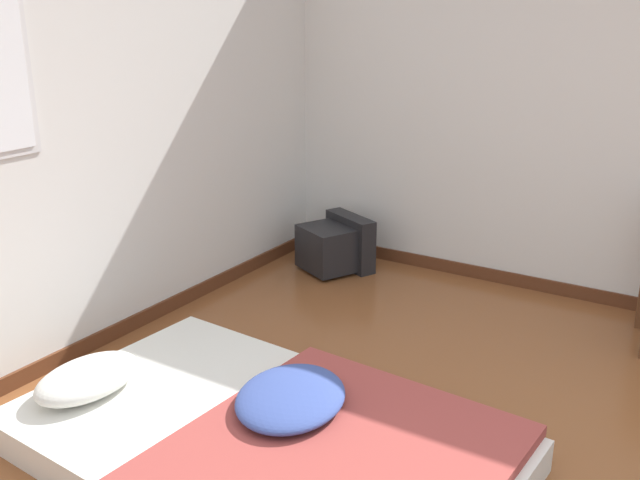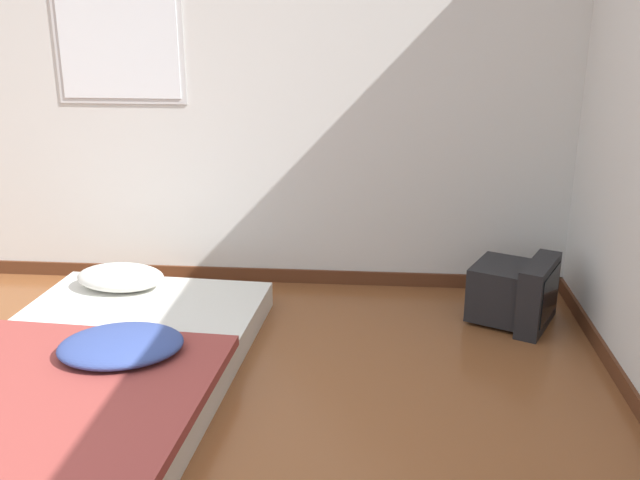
# 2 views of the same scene
# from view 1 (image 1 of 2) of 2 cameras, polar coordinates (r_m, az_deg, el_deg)

# --- Properties ---
(mattress_bed) EXTENTS (1.42, 2.17, 0.29)m
(mattress_bed) POSITION_cam_1_polar(r_m,az_deg,el_deg) (3.13, -4.63, -15.60)
(mattress_bed) COLOR silver
(mattress_bed) RESTS_ON ground_plane
(crt_tv) EXTENTS (0.56, 0.56, 0.39)m
(crt_tv) POSITION_cam_1_polar(r_m,az_deg,el_deg) (5.15, 1.28, -0.43)
(crt_tv) COLOR black
(crt_tv) RESTS_ON ground_plane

